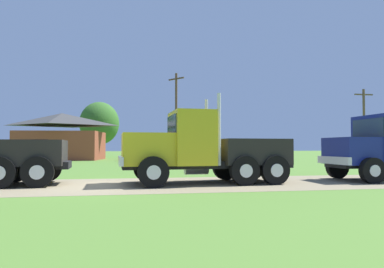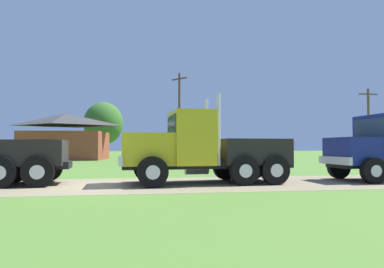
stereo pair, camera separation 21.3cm
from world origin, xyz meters
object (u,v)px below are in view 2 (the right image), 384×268
truck_foreground_white (203,150)px  utility_pole_far (369,122)px  utility_pole_near (179,114)px  shed_building (66,137)px

truck_foreground_white → utility_pole_far: size_ratio=0.89×
utility_pole_near → utility_pole_far: (20.50, -2.95, -0.84)m
truck_foreground_white → shed_building: 29.08m
shed_building → utility_pole_far: 33.64m
truck_foreground_white → utility_pole_near: utility_pole_near is taller
truck_foreground_white → utility_pole_near: (1.87, 23.67, 3.67)m
utility_pole_near → utility_pole_far: 20.73m
utility_pole_near → utility_pole_far: bearing=-8.2°
shed_building → utility_pole_far: bearing=-10.8°
truck_foreground_white → utility_pole_far: utility_pole_far is taller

